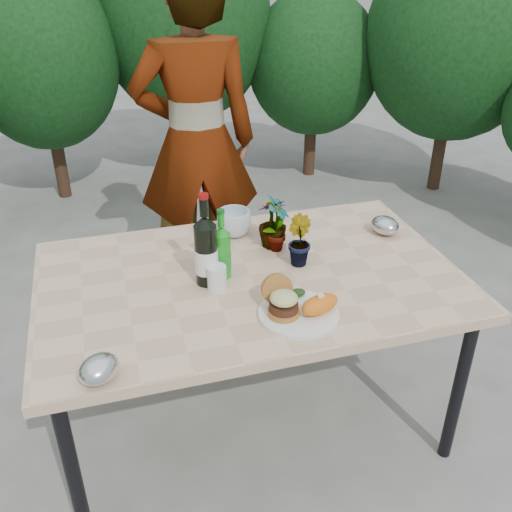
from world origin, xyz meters
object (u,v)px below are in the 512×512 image
object	(u,v)px
patio_table	(250,288)
person	(196,143)
dinner_plate	(299,314)
wine_bottle	(206,251)

from	to	relation	value
patio_table	person	bearing A→B (deg)	89.20
dinner_plate	person	bearing A→B (deg)	92.96
patio_table	dinner_plate	world-z (taller)	dinner_plate
patio_table	wine_bottle	xyz separation A→B (m)	(-0.17, -0.00, 0.19)
dinner_plate	wine_bottle	distance (m)	0.41
patio_table	dinner_plate	size ratio (longest dim) A/B	5.71
patio_table	dinner_plate	distance (m)	0.32
patio_table	wine_bottle	bearing A→B (deg)	-179.46
person	patio_table	bearing A→B (deg)	93.86
dinner_plate	wine_bottle	xyz separation A→B (m)	(-0.26, 0.30, 0.13)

